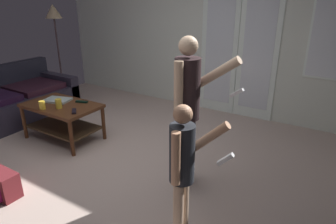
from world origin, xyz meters
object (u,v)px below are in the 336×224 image
object	(u,v)px
leather_couch	(11,102)
dvd_remote_slim	(74,111)
coffee_table	(62,114)
cup_by_laptop	(42,105)
person_adult	(188,102)
backpack	(2,185)
laptop_closed	(57,100)
floor_lamp	(54,18)
cup_near_edge	(59,104)
tv_remote_black	(82,102)
person_child	(183,165)

from	to	relation	value
leather_couch	dvd_remote_slim	world-z (taller)	leather_couch
coffee_table	cup_by_laptop	size ratio (longest dim) A/B	9.41
person_adult	dvd_remote_slim	world-z (taller)	person_adult
backpack	dvd_remote_slim	size ratio (longest dim) A/B	2.02
cup_by_laptop	laptop_closed	bearing A→B (deg)	108.00
dvd_remote_slim	cup_by_laptop	bearing A→B (deg)	-119.38
leather_couch	floor_lamp	distance (m)	1.80
person_adult	cup_near_edge	distance (m)	1.91
cup_by_laptop	backpack	bearing A→B (deg)	-59.27
leather_couch	coffee_table	world-z (taller)	leather_couch
leather_couch	coffee_table	size ratio (longest dim) A/B	1.87
leather_couch	dvd_remote_slim	size ratio (longest dim) A/B	11.29
coffee_table	dvd_remote_slim	world-z (taller)	dvd_remote_slim
cup_near_edge	backpack	bearing A→B (deg)	-68.98
tv_remote_black	cup_by_laptop	bearing A→B (deg)	-136.25
backpack	laptop_closed	size ratio (longest dim) A/B	0.99
backpack	dvd_remote_slim	world-z (taller)	dvd_remote_slim
coffee_table	person_adult	bearing A→B (deg)	-1.70
person_child	cup_near_edge	xyz separation A→B (m)	(-2.23, 0.67, -0.14)
floor_lamp	backpack	bearing A→B (deg)	-49.97
person_adult	backpack	xyz separation A→B (m)	(-1.45, -1.16, -0.80)
dvd_remote_slim	leather_couch	bearing A→B (deg)	-142.26
person_adult	backpack	bearing A→B (deg)	-141.43
floor_lamp	tv_remote_black	bearing A→B (deg)	-32.29
floor_lamp	cup_near_edge	size ratio (longest dim) A/B	14.00
laptop_closed	person_adult	bearing A→B (deg)	-18.86
coffee_table	cup_near_edge	size ratio (longest dim) A/B	8.29
person_adult	person_child	size ratio (longest dim) A/B	1.31
leather_couch	laptop_closed	size ratio (longest dim) A/B	5.57
person_adult	floor_lamp	xyz separation A→B (m)	(-3.60, 1.40, 0.55)
coffee_table	laptop_closed	size ratio (longest dim) A/B	2.98
leather_couch	tv_remote_black	bearing A→B (deg)	6.24
floor_lamp	dvd_remote_slim	distance (m)	2.65
leather_couch	tv_remote_black	size ratio (longest dim) A/B	11.29
backpack	laptop_closed	world-z (taller)	laptop_closed
tv_remote_black	floor_lamp	bearing A→B (deg)	129.48
cup_near_edge	tv_remote_black	world-z (taller)	cup_near_edge
person_child	floor_lamp	bearing A→B (deg)	151.73
floor_lamp	laptop_closed	world-z (taller)	floor_lamp
backpack	tv_remote_black	size ratio (longest dim) A/B	2.02
floor_lamp	tv_remote_black	xyz separation A→B (m)	(1.81, -1.14, -0.96)
leather_couch	person_child	xyz separation A→B (m)	(3.61, -0.82, 0.43)
coffee_table	tv_remote_black	size ratio (longest dim) A/B	6.05
person_child	cup_by_laptop	size ratio (longest dim) A/B	10.88
person_child	coffee_table	bearing A→B (deg)	161.38
coffee_table	tv_remote_black	world-z (taller)	tv_remote_black
coffee_table	person_child	size ratio (longest dim) A/B	0.86
cup_near_edge	tv_remote_black	xyz separation A→B (m)	(0.08, 0.31, -0.05)
cup_near_edge	cup_by_laptop	xyz separation A→B (m)	(-0.15, -0.13, -0.01)
laptop_closed	cup_near_edge	bearing A→B (deg)	-50.53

